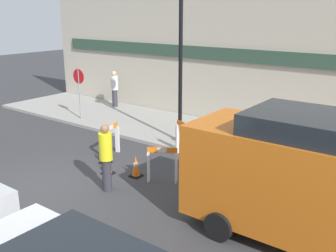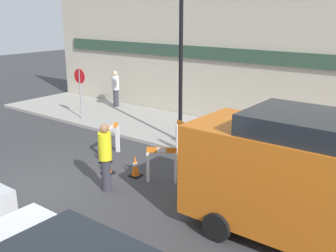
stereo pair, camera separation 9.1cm
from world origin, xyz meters
The scene contains 15 objects.
ground_plane centered at (0.00, 0.00, 0.00)m, with size 60.00×60.00×0.00m, color #38383A.
sidewalk_slab centered at (0.00, 6.40, 0.06)m, with size 18.00×3.80×0.12m.
storefront_facade centered at (0.00, 8.38, 2.75)m, with size 18.00×0.22×5.50m.
streetlamp_post centered at (0.84, 5.23, 3.56)m, with size 0.44×0.44×5.36m.
stop_sign centered at (-4.12, 5.13, 1.50)m, with size 0.60×0.06×2.06m.
barricade_0 centered at (2.27, 2.39, 0.53)m, with size 0.75×0.53×0.99m.
barricade_1 centered at (1.72, 4.35, 0.61)m, with size 0.95×0.36×1.11m.
barricade_2 centered at (-0.24, 3.02, 0.54)m, with size 0.32×0.80×1.01m.
traffic_cone_0 centered at (2.81, 4.40, 0.27)m, with size 0.30×0.30×0.56m.
traffic_cone_1 centered at (0.70, 1.92, 0.25)m, with size 0.30×0.30×0.53m.
traffic_cone_2 centered at (1.45, 2.25, 0.30)m, with size 0.30×0.30×0.62m.
traffic_cone_3 centered at (0.06, 2.44, 0.36)m, with size 0.30×0.30×0.75m.
person_worker centered at (1.45, 1.16, 0.95)m, with size 0.36×0.36×1.76m.
person_pedestrian centered at (-4.51, 7.53, 1.02)m, with size 0.40×0.40×1.67m.
work_van centered at (6.46, 1.83, 1.42)m, with size 5.15×2.08×2.63m.
Camera 2 is at (8.29, -5.20, 4.43)m, focal length 42.00 mm.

